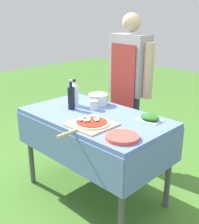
# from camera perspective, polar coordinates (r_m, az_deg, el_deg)

# --- Properties ---
(ground_plane) EXTENTS (12.00, 12.00, 0.00)m
(ground_plane) POSITION_cam_1_polar(r_m,az_deg,el_deg) (2.67, -0.94, -16.13)
(ground_plane) COLOR #477A2D
(prep_table) EXTENTS (1.25, 0.72, 0.76)m
(prep_table) POSITION_cam_1_polar(r_m,az_deg,el_deg) (2.35, -1.03, -2.87)
(prep_table) COLOR #607AB7
(prep_table) RESTS_ON ground
(person_cook) EXTENTS (0.58, 0.24, 1.56)m
(person_cook) POSITION_cam_1_polar(r_m,az_deg,el_deg) (2.87, 6.07, 6.57)
(person_cook) COLOR #333D56
(person_cook) RESTS_ON ground
(pizza_on_peel) EXTENTS (0.31, 0.48, 0.05)m
(pizza_on_peel) POSITION_cam_1_polar(r_m,az_deg,el_deg) (2.09, -1.78, -2.38)
(pizza_on_peel) COLOR #D1B27F
(pizza_on_peel) RESTS_ON prep_table
(oil_bottle) EXTENTS (0.06, 0.06, 0.26)m
(oil_bottle) POSITION_cam_1_polar(r_m,az_deg,el_deg) (2.44, -5.75, 2.94)
(oil_bottle) COLOR black
(oil_bottle) RESTS_ON prep_table
(water_bottle) EXTENTS (0.07, 0.07, 0.24)m
(water_bottle) POSITION_cam_1_polar(r_m,az_deg,el_deg) (2.54, -5.08, 3.80)
(water_bottle) COLOR silver
(water_bottle) RESTS_ON prep_table
(herb_container) EXTENTS (0.20, 0.14, 0.05)m
(herb_container) POSITION_cam_1_polar(r_m,az_deg,el_deg) (2.23, 10.14, -1.11)
(herb_container) COLOR silver
(herb_container) RESTS_ON prep_table
(mixing_tub) EXTENTS (0.18, 0.18, 0.10)m
(mixing_tub) POSITION_cam_1_polar(r_m,az_deg,el_deg) (2.57, -0.27, 2.60)
(mixing_tub) COLOR silver
(mixing_tub) RESTS_ON prep_table
(plate_stack) EXTENTS (0.23, 0.23, 0.02)m
(plate_stack) POSITION_cam_1_polar(r_m,az_deg,el_deg) (1.88, 4.67, -5.10)
(plate_stack) COLOR #DB4C42
(plate_stack) RESTS_ON prep_table
(sauce_jar) EXTENTS (0.08, 0.08, 0.08)m
(sauce_jar) POSITION_cam_1_polar(r_m,az_deg,el_deg) (2.44, -1.13, 1.31)
(sauce_jar) COLOR silver
(sauce_jar) RESTS_ON prep_table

